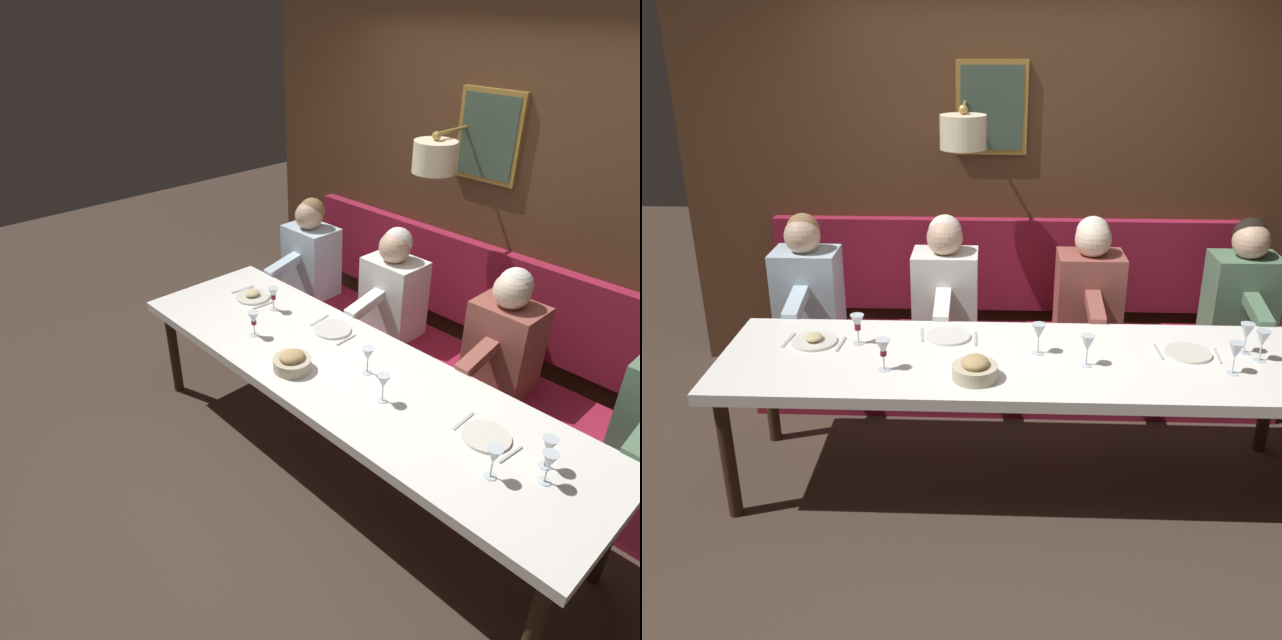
{
  "view_description": "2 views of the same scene",
  "coord_description": "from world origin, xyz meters",
  "views": [
    {
      "loc": [
        -1.96,
        -1.87,
        2.61
      ],
      "look_at": [
        0.05,
        0.3,
        0.92
      ],
      "focal_mm": 32.25,
      "sensor_mm": 36.0,
      "label": 1
    },
    {
      "loc": [
        -3.18,
        0.17,
        2.3
      ],
      "look_at": [
        0.05,
        0.3,
        0.92
      ],
      "focal_mm": 39.21,
      "sensor_mm": 36.0,
      "label": 2
    }
  ],
  "objects": [
    {
      "name": "wine_glass_6",
      "position": [
        0.13,
        0.85,
        0.86
      ],
      "size": [
        0.07,
        0.07,
        0.16
      ],
      "color": "silver",
      "rests_on": "dining_table"
    },
    {
      "name": "place_setting_2",
      "position": [
        0.07,
        -0.86,
        0.75
      ],
      "size": [
        0.24,
        0.32,
        0.01
      ],
      "color": "silver",
      "rests_on": "dining_table"
    },
    {
      "name": "banquette_bench",
      "position": [
        0.89,
        0.0,
        0.23
      ],
      "size": [
        0.52,
        3.26,
        0.45
      ],
      "primitive_type": "cube",
      "color": "maroon",
      "rests_on": "ground_plane"
    },
    {
      "name": "bread_bowl",
      "position": [
        -0.24,
        0.22,
        0.79
      ],
      "size": [
        0.22,
        0.22,
        0.12
      ],
      "color": "beige",
      "rests_on": "dining_table"
    },
    {
      "name": "wine_glass_5",
      "position": [
        -0.17,
        0.67,
        0.86
      ],
      "size": [
        0.07,
        0.07,
        0.16
      ],
      "color": "silver",
      "rests_on": "dining_table"
    },
    {
      "name": "diner_near",
      "position": [
        0.88,
        -0.45,
        0.82
      ],
      "size": [
        0.6,
        0.4,
        0.79
      ],
      "color": "#934C42",
      "rests_on": "banquette_bench"
    },
    {
      "name": "ground_plane",
      "position": [
        0.0,
        0.0,
        0.0
      ],
      "size": [
        12.0,
        12.0,
        0.0
      ],
      "primitive_type": "plane",
      "color": "#423328"
    },
    {
      "name": "wine_glass_2",
      "position": [
        0.01,
        -1.19,
        0.86
      ],
      "size": [
        0.07,
        0.07,
        0.16
      ],
      "color": "silver",
      "rests_on": "dining_table"
    },
    {
      "name": "diner_middle",
      "position": [
        0.88,
        0.43,
        0.82
      ],
      "size": [
        0.6,
        0.4,
        0.79
      ],
      "color": "white",
      "rests_on": "banquette_bench"
    },
    {
      "name": "wine_glass_0",
      "position": [
        -0.14,
        -1.01,
        0.86
      ],
      "size": [
        0.07,
        0.07,
        0.16
      ],
      "color": "silver",
      "rests_on": "dining_table"
    },
    {
      "name": "wine_glass_1",
      "position": [
        0.05,
        -0.09,
        0.86
      ],
      "size": [
        0.07,
        0.07,
        0.16
      ],
      "color": "silver",
      "rests_on": "dining_table"
    },
    {
      "name": "dining_table",
      "position": [
        0.0,
        0.0,
        0.68
      ],
      "size": [
        0.9,
        3.06,
        0.74
      ],
      "color": "white",
      "rests_on": "ground_plane"
    },
    {
      "name": "wine_glass_3",
      "position": [
        0.1,
        -1.14,
        0.86
      ],
      "size": [
        0.07,
        0.07,
        0.16
      ],
      "color": "silver",
      "rests_on": "dining_table"
    },
    {
      "name": "back_wall_panel",
      "position": [
        1.46,
        0.0,
        1.36
      ],
      "size": [
        0.59,
        4.46,
        2.9
      ],
      "color": "#51331E",
      "rests_on": "ground_plane"
    },
    {
      "name": "diner_far",
      "position": [
        0.88,
        1.3,
        0.82
      ],
      "size": [
        0.6,
        0.4,
        0.79
      ],
      "color": "silver",
      "rests_on": "banquette_bench"
    },
    {
      "name": "wine_glass_4",
      "position": [
        -0.08,
        -0.32,
        0.86
      ],
      "size": [
        0.07,
        0.07,
        0.16
      ],
      "color": "silver",
      "rests_on": "dining_table"
    },
    {
      "name": "place_setting_1",
      "position": [
        0.23,
        0.38,
        0.75
      ],
      "size": [
        0.24,
        0.32,
        0.01
      ],
      "color": "silver",
      "rests_on": "dining_table"
    },
    {
      "name": "place_setting_0",
      "position": [
        0.13,
        1.08,
        0.75
      ],
      "size": [
        0.24,
        0.32,
        0.05
      ],
      "color": "silver",
      "rests_on": "dining_table"
    }
  ]
}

